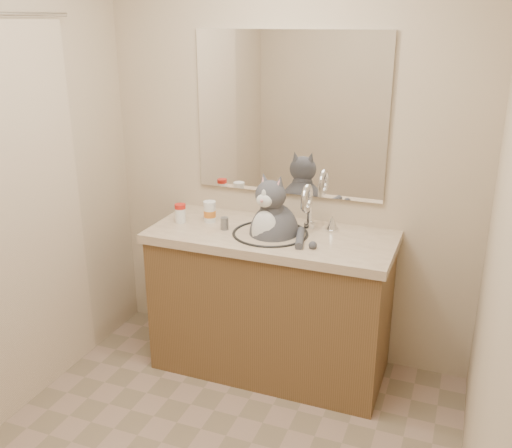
# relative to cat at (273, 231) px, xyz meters

# --- Properties ---
(room) EXTENTS (2.22, 2.52, 2.42)m
(room) POSITION_rel_cat_xyz_m (-0.01, -0.96, 0.33)
(room) COLOR gray
(room) RESTS_ON ground
(vanity) EXTENTS (1.34, 0.59, 1.12)m
(vanity) POSITION_rel_cat_xyz_m (-0.01, 0.01, -0.42)
(vanity) COLOR brown
(vanity) RESTS_ON ground
(mirror) EXTENTS (1.10, 0.02, 0.90)m
(mirror) POSITION_rel_cat_xyz_m (-0.01, 0.28, 0.58)
(mirror) COLOR white
(mirror) RESTS_ON room
(cat) EXTENTS (0.38, 0.37, 0.54)m
(cat) POSITION_rel_cat_xyz_m (0.00, 0.00, 0.00)
(cat) COLOR #45454A
(cat) RESTS_ON vanity
(pill_bottle_redcap) EXTENTS (0.07, 0.07, 0.11)m
(pill_bottle_redcap) POSITION_rel_cat_xyz_m (-0.56, -0.02, 0.04)
(pill_bottle_redcap) COLOR white
(pill_bottle_redcap) RESTS_ON vanity
(pill_bottle_orange) EXTENTS (0.08, 0.08, 0.12)m
(pill_bottle_orange) POSITION_rel_cat_xyz_m (-0.41, 0.05, 0.04)
(pill_bottle_orange) COLOR white
(pill_bottle_orange) RESTS_ON vanity
(grey_canister) EXTENTS (0.05, 0.05, 0.07)m
(grey_canister) POSITION_rel_cat_xyz_m (-0.27, -0.04, 0.02)
(grey_canister) COLOR slate
(grey_canister) RESTS_ON vanity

